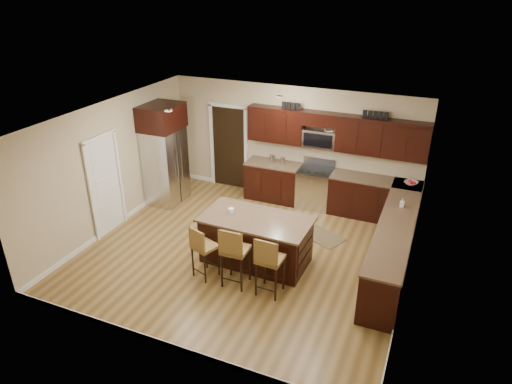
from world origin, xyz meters
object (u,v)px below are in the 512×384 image
at_px(stool_left, 202,247).
at_px(stool_right, 269,260).
at_px(island, 256,241).
at_px(refrigerator, 165,154).
at_px(stool_mid, 234,251).
at_px(range, 315,188).

height_order(stool_left, stool_right, stool_right).
bearing_deg(stool_right, island, 126.87).
bearing_deg(refrigerator, stool_mid, -39.54).
xyz_separation_m(stool_mid, stool_right, (0.63, 0.00, -0.02)).
bearing_deg(stool_left, range, 92.70).
distance_m(island, stool_mid, 0.90).
height_order(stool_mid, stool_right, stool_mid).
relative_size(island, stool_right, 1.83).
xyz_separation_m(stool_mid, refrigerator, (-2.89, 2.38, 0.49)).
height_order(island, stool_mid, stool_mid).
xyz_separation_m(island, stool_right, (0.58, -0.85, 0.26)).
distance_m(stool_mid, refrigerator, 3.77).
xyz_separation_m(island, refrigerator, (-2.93, 1.53, 0.78)).
bearing_deg(refrigerator, island, -27.61).
bearing_deg(range, stool_left, -106.54).
relative_size(range, refrigerator, 0.47).
distance_m(stool_right, refrigerator, 4.28).
bearing_deg(stool_right, stool_mid, -177.59).
xyz_separation_m(island, stool_mid, (-0.05, -0.85, 0.29)).
xyz_separation_m(range, stool_left, (-1.03, -3.47, 0.16)).
height_order(stool_left, refrigerator, refrigerator).
distance_m(island, refrigerator, 3.40).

